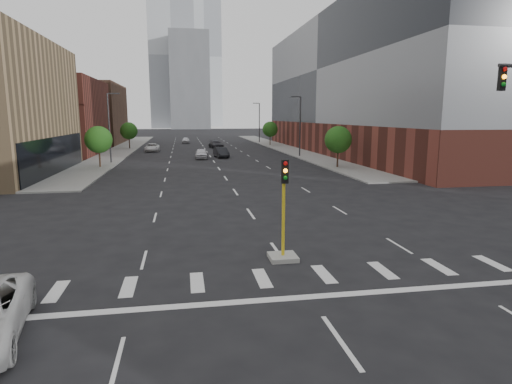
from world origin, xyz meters
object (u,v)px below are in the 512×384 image
object	(u,v)px
car_deep_right	(216,144)
car_distant	(186,140)
car_mid_right	(221,152)
car_far_left	(152,147)
median_traffic_signal	(283,238)
car_near_left	(201,154)

from	to	relation	value
car_deep_right	car_distant	bearing A→B (deg)	99.87
car_mid_right	car_far_left	distance (m)	16.84
median_traffic_signal	car_near_left	bearing A→B (deg)	91.90
car_mid_right	car_distant	world-z (taller)	car_mid_right
car_far_left	median_traffic_signal	bearing A→B (deg)	-80.40
car_near_left	car_far_left	size ratio (longest dim) A/B	0.87
median_traffic_signal	car_deep_right	size ratio (longest dim) A/B	0.86
car_deep_right	car_distant	xyz separation A→B (m)	(-5.58, 15.80, -0.05)
car_far_left	car_deep_right	distance (m)	13.18
car_distant	median_traffic_signal	bearing A→B (deg)	-86.83
car_mid_right	car_distant	distance (m)	35.17
car_deep_right	car_distant	world-z (taller)	car_deep_right
car_near_left	car_deep_right	size ratio (longest dim) A/B	0.86
median_traffic_signal	car_far_left	distance (m)	60.28
car_mid_right	car_deep_right	bearing A→B (deg)	80.55
median_traffic_signal	car_distant	bearing A→B (deg)	92.38
car_near_left	car_far_left	world-z (taller)	car_near_left
median_traffic_signal	car_distant	size ratio (longest dim) A/B	1.09
car_near_left	car_deep_right	world-z (taller)	car_near_left
car_deep_right	car_distant	size ratio (longest dim) A/B	1.27
car_deep_right	car_mid_right	bearing A→B (deg)	-101.66
car_mid_right	car_deep_right	xyz separation A→B (m)	(0.69, 19.02, -0.02)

